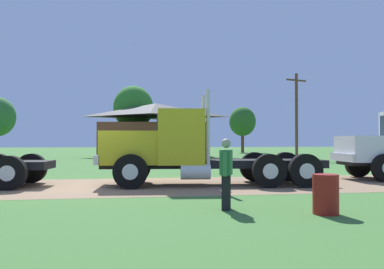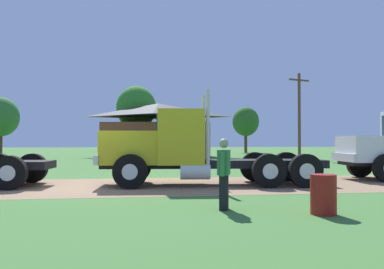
{
  "view_description": "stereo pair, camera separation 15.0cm",
  "coord_description": "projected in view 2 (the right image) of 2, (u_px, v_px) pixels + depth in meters",
  "views": [
    {
      "loc": [
        1.35,
        -13.89,
        1.56
      ],
      "look_at": [
        3.43,
        -0.03,
        1.82
      ],
      "focal_mm": 36.39,
      "sensor_mm": 36.0,
      "label": 1
    },
    {
      "loc": [
        1.5,
        -13.92,
        1.56
      ],
      "look_at": [
        3.43,
        -0.03,
        1.82
      ],
      "focal_mm": 36.39,
      "sensor_mm": 36.0,
      "label": 2
    }
  ],
  "objects": [
    {
      "name": "visitor_walking_mid",
      "position": [
        224.0,
        171.0,
        8.95
      ],
      "size": [
        0.4,
        0.65,
        1.63
      ],
      "color": "#33723F",
      "rests_on": "ground_plane"
    },
    {
      "name": "utility_pole_near",
      "position": [
        299.0,
        114.0,
        34.64
      ],
      "size": [
        2.13,
        0.85,
        7.68
      ],
      "color": "brown",
      "rests_on": "ground_plane"
    },
    {
      "name": "tree_mid",
      "position": [
        136.0,
        108.0,
        43.02
      ],
      "size": [
        4.38,
        4.38,
        7.75
      ],
      "color": "#513823",
      "rests_on": "ground_plane"
    },
    {
      "name": "truck_foreground_white",
      "position": [
        181.0,
        150.0,
        14.05
      ],
      "size": [
        8.26,
        3.08,
        3.36
      ],
      "color": "black",
      "rests_on": "ground_plane"
    },
    {
      "name": "dirt_track",
      "position": [
        94.0,
        186.0,
        13.54
      ],
      "size": [
        120.0,
        5.76,
        0.01
      ],
      "primitive_type": "cube",
      "color": "#8B6D50",
      "rests_on": "ground_plane"
    },
    {
      "name": "steel_barrel",
      "position": [
        323.0,
        194.0,
        8.35
      ],
      "size": [
        0.55,
        0.55,
        0.86
      ],
      "primitive_type": "cylinder",
      "color": "maroon",
      "rests_on": "ground_plane"
    },
    {
      "name": "shed_building",
      "position": [
        158.0,
        131.0,
        40.22
      ],
      "size": [
        11.97,
        8.64,
        5.54
      ],
      "color": "brown",
      "rests_on": "ground_plane"
    },
    {
      "name": "tree_right",
      "position": [
        246.0,
        122.0,
        56.31
      ],
      "size": [
        3.84,
        3.84,
        6.63
      ],
      "color": "#513823",
      "rests_on": "ground_plane"
    },
    {
      "name": "ground_plane",
      "position": [
        94.0,
        187.0,
        13.54
      ],
      "size": [
        200.0,
        200.0,
        0.0
      ],
      "primitive_type": "plane",
      "color": "#3F6F31"
    },
    {
      "name": "tree_left",
      "position": [
        1.0,
        117.0,
        43.23
      ],
      "size": [
        3.99,
        3.99,
        6.55
      ],
      "color": "#513823",
      "rests_on": "ground_plane"
    }
  ]
}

